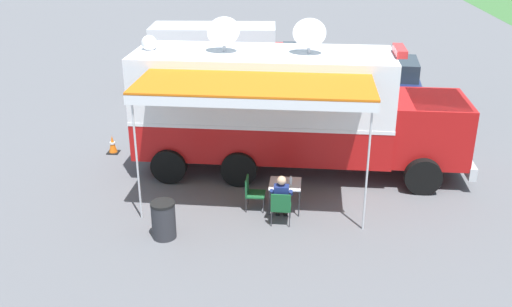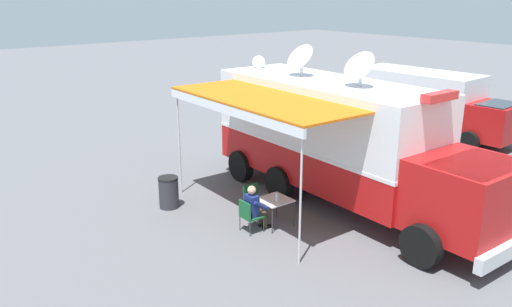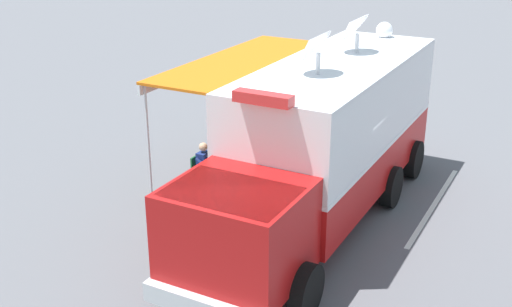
{
  "view_description": "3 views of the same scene",
  "coord_description": "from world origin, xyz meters",
  "px_view_note": "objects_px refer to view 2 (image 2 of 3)",
  "views": [
    {
      "loc": [
        15.64,
        0.82,
        7.05
      ],
      "look_at": [
        2.35,
        -0.04,
        1.45
      ],
      "focal_mm": 40.25,
      "sensor_mm": 36.0,
      "label": 1
    },
    {
      "loc": [
        10.82,
        10.18,
        5.95
      ],
      "look_at": [
        2.2,
        -0.48,
        1.63
      ],
      "focal_mm": 36.35,
      "sensor_mm": 36.0,
      "label": 2
    },
    {
      "loc": [
        -4.49,
        13.38,
        6.8
      ],
      "look_at": [
        1.74,
        0.69,
        1.24
      ],
      "focal_mm": 44.81,
      "sensor_mm": 36.0,
      "label": 3
    }
  ],
  "objects_px": {
    "folding_chair_at_table": "(249,214)",
    "seated_responder": "(255,207)",
    "support_truck": "(428,104)",
    "command_truck": "(342,139)",
    "water_bottle": "(277,198)",
    "traffic_cone": "(247,146)",
    "folding_chair_beside_table": "(253,198)",
    "folding_table": "(275,201)",
    "trash_bin": "(169,192)"
  },
  "relations": [
    {
      "from": "folding_table",
      "to": "folding_chair_beside_table",
      "type": "height_order",
      "value": "folding_chair_beside_table"
    },
    {
      "from": "command_truck",
      "to": "traffic_cone",
      "type": "relative_size",
      "value": 16.5
    },
    {
      "from": "folding_table",
      "to": "traffic_cone",
      "type": "height_order",
      "value": "folding_table"
    },
    {
      "from": "seated_responder",
      "to": "traffic_cone",
      "type": "distance_m",
      "value": 6.76
    },
    {
      "from": "folding_chair_at_table",
      "to": "traffic_cone",
      "type": "bearing_deg",
      "value": -127.7
    },
    {
      "from": "trash_bin",
      "to": "traffic_cone",
      "type": "distance_m",
      "value": 5.67
    },
    {
      "from": "folding_chair_at_table",
      "to": "seated_responder",
      "type": "bearing_deg",
      "value": 178.0
    },
    {
      "from": "folding_chair_at_table",
      "to": "trash_bin",
      "type": "height_order",
      "value": "trash_bin"
    },
    {
      "from": "water_bottle",
      "to": "seated_responder",
      "type": "distance_m",
      "value": 0.63
    },
    {
      "from": "folding_chair_at_table",
      "to": "folding_chair_beside_table",
      "type": "distance_m",
      "value": 1.08
    },
    {
      "from": "folding_chair_at_table",
      "to": "support_truck",
      "type": "height_order",
      "value": "support_truck"
    },
    {
      "from": "command_truck",
      "to": "trash_bin",
      "type": "xyz_separation_m",
      "value": [
        4.06,
        -2.83,
        -1.49
      ]
    },
    {
      "from": "folding_table",
      "to": "folding_chair_at_table",
      "type": "bearing_deg",
      "value": -6.11
    },
    {
      "from": "trash_bin",
      "to": "folding_table",
      "type": "bearing_deg",
      "value": 119.41
    },
    {
      "from": "folding_table",
      "to": "folding_chair_at_table",
      "type": "distance_m",
      "value": 0.82
    },
    {
      "from": "folding_table",
      "to": "trash_bin",
      "type": "xyz_separation_m",
      "value": [
        1.58,
        -2.79,
        -0.22
      ]
    },
    {
      "from": "folding_chair_at_table",
      "to": "seated_responder",
      "type": "distance_m",
      "value": 0.23
    },
    {
      "from": "traffic_cone",
      "to": "seated_responder",
      "type": "bearing_deg",
      "value": 53.6
    },
    {
      "from": "support_truck",
      "to": "folding_chair_beside_table",
      "type": "bearing_deg",
      "value": 9.67
    },
    {
      "from": "folding_chair_beside_table",
      "to": "trash_bin",
      "type": "height_order",
      "value": "trash_bin"
    },
    {
      "from": "support_truck",
      "to": "trash_bin",
      "type": "bearing_deg",
      "value": -0.37
    },
    {
      "from": "command_truck",
      "to": "folding_chair_at_table",
      "type": "distance_m",
      "value": 3.58
    },
    {
      "from": "command_truck",
      "to": "water_bottle",
      "type": "bearing_deg",
      "value": 2.38
    },
    {
      "from": "folding_table",
      "to": "support_truck",
      "type": "xyz_separation_m",
      "value": [
        -10.91,
        -2.71,
        0.71
      ]
    },
    {
      "from": "command_truck",
      "to": "folding_chair_at_table",
      "type": "bearing_deg",
      "value": -2.08
    },
    {
      "from": "command_truck",
      "to": "support_truck",
      "type": "xyz_separation_m",
      "value": [
        -8.43,
        -2.75,
        -0.56
      ]
    },
    {
      "from": "seated_responder",
      "to": "support_truck",
      "type": "bearing_deg",
      "value": -167.12
    },
    {
      "from": "command_truck",
      "to": "seated_responder",
      "type": "distance_m",
      "value": 3.35
    },
    {
      "from": "folding_table",
      "to": "seated_responder",
      "type": "bearing_deg",
      "value": -7.37
    },
    {
      "from": "command_truck",
      "to": "water_bottle",
      "type": "xyz_separation_m",
      "value": [
        2.53,
        0.11,
        -1.11
      ]
    },
    {
      "from": "folding_chair_beside_table",
      "to": "traffic_cone",
      "type": "xyz_separation_m",
      "value": [
        -3.43,
        -4.66,
        -0.23
      ]
    },
    {
      "from": "trash_bin",
      "to": "support_truck",
      "type": "relative_size",
      "value": 0.13
    },
    {
      "from": "support_truck",
      "to": "water_bottle",
      "type": "bearing_deg",
      "value": 14.59
    },
    {
      "from": "command_truck",
      "to": "trash_bin",
      "type": "height_order",
      "value": "command_truck"
    },
    {
      "from": "folding_chair_at_table",
      "to": "seated_responder",
      "type": "relative_size",
      "value": 0.7
    },
    {
      "from": "command_truck",
      "to": "support_truck",
      "type": "relative_size",
      "value": 1.39
    },
    {
      "from": "folding_chair_at_table",
      "to": "folding_table",
      "type": "bearing_deg",
      "value": 173.89
    },
    {
      "from": "water_bottle",
      "to": "traffic_cone",
      "type": "bearing_deg",
      "value": -121.4
    },
    {
      "from": "trash_bin",
      "to": "traffic_cone",
      "type": "bearing_deg",
      "value": -151.34
    },
    {
      "from": "folding_table",
      "to": "water_bottle",
      "type": "relative_size",
      "value": 3.69
    },
    {
      "from": "seated_responder",
      "to": "water_bottle",
      "type": "bearing_deg",
      "value": 158.66
    },
    {
      "from": "command_truck",
      "to": "folding_chair_beside_table",
      "type": "xyz_separation_m",
      "value": [
        2.52,
        -0.88,
        -1.43
      ]
    },
    {
      "from": "seated_responder",
      "to": "command_truck",
      "type": "bearing_deg",
      "value": 177.92
    },
    {
      "from": "traffic_cone",
      "to": "support_truck",
      "type": "relative_size",
      "value": 0.08
    },
    {
      "from": "folding_chair_at_table",
      "to": "support_truck",
      "type": "xyz_separation_m",
      "value": [
        -11.71,
        -2.63,
        0.87
      ]
    },
    {
      "from": "trash_bin",
      "to": "traffic_cone",
      "type": "xyz_separation_m",
      "value": [
        -4.97,
        -2.72,
        -0.18
      ]
    },
    {
      "from": "water_bottle",
      "to": "support_truck",
      "type": "distance_m",
      "value": 11.34
    },
    {
      "from": "water_bottle",
      "to": "trash_bin",
      "type": "relative_size",
      "value": 0.25
    },
    {
      "from": "water_bottle",
      "to": "support_truck",
      "type": "xyz_separation_m",
      "value": [
        -10.97,
        -2.85,
        0.55
      ]
    },
    {
      "from": "folding_chair_beside_table",
      "to": "trash_bin",
      "type": "xyz_separation_m",
      "value": [
        1.54,
        -1.95,
        -0.06
      ]
    }
  ]
}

